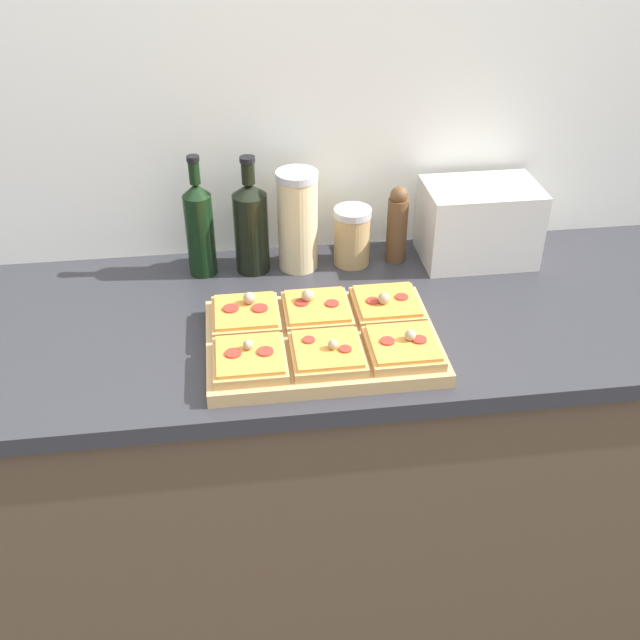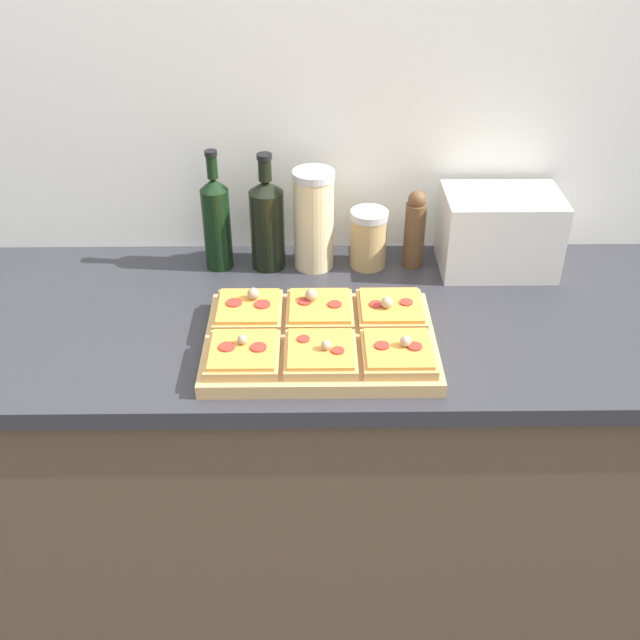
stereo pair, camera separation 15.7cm
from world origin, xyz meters
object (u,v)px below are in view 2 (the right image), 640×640
(cutting_board, at_px, (320,342))
(olive_oil_bottle, at_px, (217,221))
(grain_jar_short, at_px, (369,238))
(pepper_mill, at_px, (415,230))
(toaster_oven, at_px, (499,232))
(grain_jar_tall, at_px, (314,220))
(wine_bottle, at_px, (267,222))

(cutting_board, bearing_deg, olive_oil_bottle, 124.91)
(olive_oil_bottle, distance_m, grain_jar_short, 0.37)
(grain_jar_short, relative_size, pepper_mill, 0.74)
(cutting_board, relative_size, pepper_mill, 2.42)
(olive_oil_bottle, height_order, toaster_oven, olive_oil_bottle)
(cutting_board, relative_size, toaster_oven, 1.60)
(grain_jar_tall, distance_m, toaster_oven, 0.45)
(olive_oil_bottle, distance_m, wine_bottle, 0.12)
(cutting_board, distance_m, pepper_mill, 0.43)
(wine_bottle, height_order, pepper_mill, wine_bottle)
(cutting_board, bearing_deg, wine_bottle, 109.41)
(pepper_mill, bearing_deg, grain_jar_short, 180.00)
(toaster_oven, bearing_deg, grain_jar_tall, 178.21)
(toaster_oven, bearing_deg, wine_bottle, 178.57)
(pepper_mill, height_order, toaster_oven, pepper_mill)
(olive_oil_bottle, xyz_separation_m, grain_jar_tall, (0.23, 0.00, 0.00))
(olive_oil_bottle, height_order, grain_jar_short, olive_oil_bottle)
(grain_jar_tall, bearing_deg, wine_bottle, 180.00)
(olive_oil_bottle, height_order, grain_jar_tall, olive_oil_bottle)
(wine_bottle, distance_m, pepper_mill, 0.36)
(grain_jar_short, bearing_deg, olive_oil_bottle, -180.00)
(wine_bottle, bearing_deg, toaster_oven, -1.43)
(cutting_board, xyz_separation_m, grain_jar_short, (0.12, 0.35, 0.06))
(cutting_board, height_order, pepper_mill, pepper_mill)
(cutting_board, distance_m, grain_jar_short, 0.38)
(grain_jar_tall, bearing_deg, pepper_mill, 0.00)
(wine_bottle, xyz_separation_m, grain_jar_short, (0.25, 0.00, -0.05))
(olive_oil_bottle, xyz_separation_m, wine_bottle, (0.12, 0.00, -0.00))
(olive_oil_bottle, relative_size, grain_jar_short, 2.04)
(olive_oil_bottle, bearing_deg, grain_jar_tall, 0.00)
(grain_jar_tall, height_order, grain_jar_short, grain_jar_tall)
(wine_bottle, bearing_deg, grain_jar_short, 0.00)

